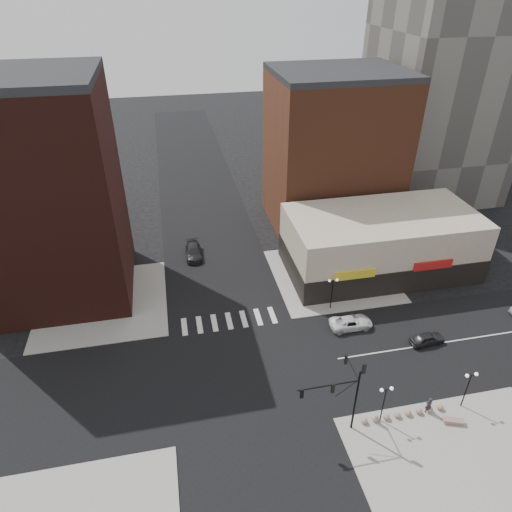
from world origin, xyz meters
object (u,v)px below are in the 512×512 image
object	(u,v)px
dark_sedan_east	(427,339)
traffic_signal	(345,388)
white_suv	(351,323)
street_lamp_se_a	(385,396)
street_lamp_se_b	(469,381)
stone_bench	(453,421)
dark_sedan_north	(193,252)
street_lamp_ne	(333,286)
pedestrian	(429,405)

from	to	relation	value
dark_sedan_east	traffic_signal	bearing A→B (deg)	117.09
white_suv	dark_sedan_east	bearing A→B (deg)	-119.91
street_lamp_se_a	traffic_signal	bearing A→B (deg)	177.43
traffic_signal	street_lamp_se_b	size ratio (longest dim) A/B	1.87
stone_bench	street_lamp_se_b	bearing A→B (deg)	61.02
traffic_signal	dark_sedan_north	bearing A→B (deg)	108.13
dark_sedan_north	stone_bench	size ratio (longest dim) A/B	2.69
dark_sedan_north	stone_bench	world-z (taller)	dark_sedan_north
street_lamp_ne	dark_sedan_east	distance (m)	11.52
dark_sedan_north	pedestrian	world-z (taller)	pedestrian
pedestrian	white_suv	bearing A→B (deg)	-78.82
street_lamp_ne	dark_sedan_east	bearing A→B (deg)	-43.24
pedestrian	stone_bench	size ratio (longest dim) A/B	0.94
street_lamp_se_a	pedestrian	xyz separation A→B (m)	(4.57, 0.00, -2.27)
traffic_signal	pedestrian	size ratio (longest dim) A/B	4.30
street_lamp_se_b	dark_sedan_north	bearing A→B (deg)	125.22
white_suv	stone_bench	bearing A→B (deg)	-163.47
street_lamp_se_b	street_lamp_se_a	bearing A→B (deg)	180.00
street_lamp_se_b	street_lamp_ne	bearing A→B (deg)	113.63
white_suv	stone_bench	size ratio (longest dim) A/B	2.52
street_lamp_se_a	dark_sedan_east	distance (m)	12.66
street_lamp_se_b	pedestrian	size ratio (longest dim) A/B	2.30
dark_sedan_north	pedestrian	distance (m)	36.00
dark_sedan_east	stone_bench	distance (m)	10.32
white_suv	dark_sedan_east	distance (m)	8.13
street_lamp_ne	dark_sedan_north	bearing A→B (deg)	134.81
traffic_signal	dark_sedan_north	distance (m)	32.65
street_lamp_ne	pedestrian	distance (m)	16.55
dark_sedan_east	dark_sedan_north	distance (m)	32.26
traffic_signal	white_suv	size ratio (longest dim) A/B	1.61
street_lamp_se_a	street_lamp_se_b	distance (m)	8.00
white_suv	dark_sedan_north	world-z (taller)	dark_sedan_north
street_lamp_se_a	dark_sedan_north	bearing A→B (deg)	114.10
street_lamp_se_b	dark_sedan_east	size ratio (longest dim) A/B	1.10
dark_sedan_north	stone_bench	xyz separation A→B (m)	(20.06, -32.51, -0.40)
traffic_signal	street_lamp_ne	xyz separation A→B (m)	(4.76, 15.83, -1.67)
traffic_signal	stone_bench	size ratio (longest dim) A/B	4.06
white_suv	dark_sedan_east	size ratio (longest dim) A/B	1.27
white_suv	street_lamp_ne	bearing A→B (deg)	17.73
traffic_signal	street_lamp_se_a	world-z (taller)	traffic_signal
white_suv	pedestrian	bearing A→B (deg)	-168.67
street_lamp_ne	white_suv	distance (m)	4.60
street_lamp_ne	pedestrian	xyz separation A→B (m)	(3.57, -16.00, -2.27)
stone_bench	street_lamp_se_a	bearing A→B (deg)	-174.69
dark_sedan_north	stone_bench	distance (m)	38.20
street_lamp_ne	stone_bench	bearing A→B (deg)	-73.44
street_lamp_se_a	street_lamp_ne	size ratio (longest dim) A/B	1.00
street_lamp_se_a	street_lamp_ne	distance (m)	16.03
street_lamp_se_b	street_lamp_ne	xyz separation A→B (m)	(-7.00, 16.00, 0.00)
dark_sedan_north	street_lamp_ne	bearing A→B (deg)	-43.56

